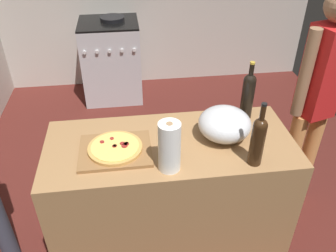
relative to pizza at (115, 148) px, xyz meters
name	(u,v)px	position (x,y,z in m)	size (l,w,h in m)	color
ground_plane	(162,157)	(0.37, 0.99, -0.92)	(3.99, 3.77, 0.02)	#511E19
counter	(170,196)	(0.32, 0.04, -0.47)	(1.45, 0.63, 0.88)	#9E7247
cutting_board	(115,151)	(0.00, 0.00, -0.02)	(0.40, 0.32, 0.02)	olive
pizza	(115,148)	(0.00, 0.00, 0.00)	(0.30, 0.30, 0.03)	tan
mixing_bowl	(225,124)	(0.63, 0.06, 0.06)	(0.31, 0.31, 0.19)	#B2B2B7
paper_towel_roll	(169,147)	(0.28, -0.17, 0.11)	(0.12, 0.12, 0.28)	white
wine_bottle_clear	(258,139)	(0.74, -0.19, 0.13)	(0.07, 0.07, 0.37)	#331E0F
wine_bottle_dark	(248,94)	(0.83, 0.25, 0.14)	(0.08, 0.08, 0.38)	black
stove	(112,60)	(-0.06, 2.23, -0.45)	(0.64, 0.59, 0.94)	#B7B7BC
person_in_red	(316,97)	(1.34, 0.33, 0.03)	(0.36, 0.25, 1.64)	#D88C4C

